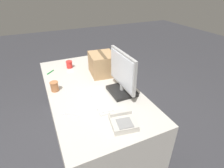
{
  "coord_description": "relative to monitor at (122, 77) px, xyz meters",
  "views": [
    {
      "loc": [
        1.61,
        -0.46,
        1.74
      ],
      "look_at": [
        0.3,
        0.14,
        0.89
      ],
      "focal_mm": 28.0,
      "sensor_mm": 36.0,
      "label": 1
    }
  ],
  "objects": [
    {
      "name": "paper_cup_left",
      "position": [
        -0.83,
        -0.36,
        -0.14
      ],
      "size": [
        0.08,
        0.08,
        0.09
      ],
      "color": "red",
      "rests_on": "office_desk"
    },
    {
      "name": "keyboard",
      "position": [
        0.07,
        -0.25,
        -0.17
      ],
      "size": [
        0.43,
        0.18,
        0.03
      ],
      "rotation": [
        0.0,
        0.0,
        -0.08
      ],
      "color": "silver",
      "rests_on": "office_desk"
    },
    {
      "name": "cardboard_box",
      "position": [
        -0.49,
        -0.02,
        -0.06
      ],
      "size": [
        0.36,
        0.32,
        0.26
      ],
      "rotation": [
        0.0,
        0.0,
        -0.11
      ],
      "color": "tan",
      "rests_on": "office_desk"
    },
    {
      "name": "pen_marker",
      "position": [
        -0.79,
        -0.61,
        -0.18
      ],
      "size": [
        0.1,
        0.1,
        0.01
      ],
      "rotation": [
        0.0,
        0.0,
        5.49
      ],
      "color": "#198C33",
      "rests_on": "office_desk"
    },
    {
      "name": "sticky_note_pad",
      "position": [
        -0.72,
        -0.38,
        -0.18
      ],
      "size": [
        0.08,
        0.08,
        0.01
      ],
      "color": "silver",
      "rests_on": "office_desk"
    },
    {
      "name": "ground_plane",
      "position": [
        -0.26,
        -0.26,
        -0.93
      ],
      "size": [
        12.0,
        12.0,
        0.0
      ],
      "primitive_type": "plane",
      "color": "#38383D"
    },
    {
      "name": "spoon",
      "position": [
        0.12,
        -0.59,
        -0.18
      ],
      "size": [
        0.12,
        0.15,
        0.0
      ],
      "rotation": [
        0.0,
        0.0,
        4.05
      ],
      "color": "silver",
      "rests_on": "office_desk"
    },
    {
      "name": "paper_cup_right",
      "position": [
        -0.32,
        -0.63,
        -0.13
      ],
      "size": [
        0.09,
        0.09,
        0.1
      ],
      "color": "#BC7547",
      "rests_on": "office_desk"
    },
    {
      "name": "monitor",
      "position": [
        0.0,
        0.0,
        0.0
      ],
      "size": [
        0.48,
        0.25,
        0.44
      ],
      "color": "black",
      "rests_on": "office_desk"
    },
    {
      "name": "desk_phone",
      "position": [
        0.43,
        -0.21,
        -0.15
      ],
      "size": [
        0.24,
        0.23,
        0.08
      ],
      "rotation": [
        0.0,
        0.0,
        -0.17
      ],
      "color": "beige",
      "rests_on": "office_desk"
    },
    {
      "name": "office_desk",
      "position": [
        -0.26,
        -0.26,
        -0.56
      ],
      "size": [
        1.8,
        0.9,
        0.74
      ],
      "color": "beige",
      "rests_on": "ground_plane"
    }
  ]
}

